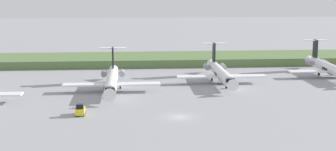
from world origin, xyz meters
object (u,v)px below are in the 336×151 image
regional_jet_fourth (220,73)px  baggage_tug (80,110)px  regional_jet_fifth (329,67)px  regional_jet_third (112,80)px

regional_jet_fourth → baggage_tug: size_ratio=9.69×
regional_jet_fourth → regional_jet_fifth: size_ratio=1.00×
regional_jet_third → regional_jet_fifth: size_ratio=1.00×
regional_jet_fifth → baggage_tug: size_ratio=9.69×
baggage_tug → regional_jet_third: bearing=76.3°
regional_jet_fourth → regional_jet_third: bearing=-163.8°
regional_jet_fourth → regional_jet_fifth: bearing=10.0°
regional_jet_third → regional_jet_fifth: (58.34, 13.41, 0.00)m
regional_jet_fifth → regional_jet_fourth: bearing=-170.0°
regional_jet_third → regional_jet_fourth: (27.52, 7.99, 0.00)m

